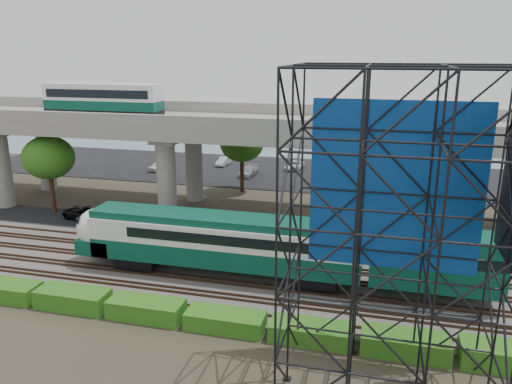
# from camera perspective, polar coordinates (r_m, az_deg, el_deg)

# --- Properties ---
(ground) EXTENTS (140.00, 140.00, 0.00)m
(ground) POSITION_cam_1_polar(r_m,az_deg,el_deg) (33.95, -2.91, -11.44)
(ground) COLOR #474233
(ground) RESTS_ON ground
(ballast_bed) EXTENTS (90.00, 12.00, 0.20)m
(ballast_bed) POSITION_cam_1_polar(r_m,az_deg,el_deg) (35.62, -1.95, -9.87)
(ballast_bed) COLOR slate
(ballast_bed) RESTS_ON ground
(service_road) EXTENTS (90.00, 5.00, 0.08)m
(service_road) POSITION_cam_1_polar(r_m,az_deg,el_deg) (43.19, 1.20, -5.18)
(service_road) COLOR black
(service_road) RESTS_ON ground
(parking_lot) EXTENTS (90.00, 18.00, 0.08)m
(parking_lot) POSITION_cam_1_polar(r_m,az_deg,el_deg) (65.29, 5.89, 2.07)
(parking_lot) COLOR black
(parking_lot) RESTS_ON ground
(harbor_water) EXTENTS (140.00, 40.00, 0.03)m
(harbor_water) POSITION_cam_1_polar(r_m,az_deg,el_deg) (86.66, 8.08, 5.43)
(harbor_water) COLOR slate
(harbor_water) RESTS_ON ground
(rail_tracks) EXTENTS (90.00, 9.52, 0.16)m
(rail_tracks) POSITION_cam_1_polar(r_m,az_deg,el_deg) (35.54, -1.95, -9.61)
(rail_tracks) COLOR #472D1E
(rail_tracks) RESTS_ON ballast_bed
(commuter_train) EXTENTS (29.30, 3.06, 4.30)m
(commuter_train) POSITION_cam_1_polar(r_m,az_deg,el_deg) (34.25, -0.41, -5.86)
(commuter_train) COLOR black
(commuter_train) RESTS_ON rail_tracks
(overpass) EXTENTS (80.00, 12.00, 12.40)m
(overpass) POSITION_cam_1_polar(r_m,az_deg,el_deg) (46.54, 1.22, 6.81)
(overpass) COLOR #9E9B93
(overpass) RESTS_ON ground
(scaffold_tower) EXTENTS (9.36, 6.36, 15.00)m
(scaffold_tower) POSITION_cam_1_polar(r_m,az_deg,el_deg) (22.33, 15.44, -6.02)
(scaffold_tower) COLOR black
(scaffold_tower) RESTS_ON ground
(hedge_strip) EXTENTS (34.60, 1.80, 1.20)m
(hedge_strip) POSITION_cam_1_polar(r_m,az_deg,el_deg) (29.83, -3.52, -14.38)
(hedge_strip) COLOR #2E6316
(hedge_strip) RESTS_ON ground
(trees) EXTENTS (40.94, 16.94, 7.69)m
(trees) POSITION_cam_1_polar(r_m,az_deg,el_deg) (48.04, -2.66, 3.87)
(trees) COLOR #382314
(trees) RESTS_ON ground
(suv) EXTENTS (4.97, 3.14, 1.28)m
(suv) POSITION_cam_1_polar(r_m,az_deg,el_deg) (49.82, -18.79, -2.32)
(suv) COLOR black
(suv) RESTS_ON service_road
(parked_cars) EXTENTS (38.41, 9.25, 1.21)m
(parked_cars) POSITION_cam_1_polar(r_m,az_deg,el_deg) (64.58, 6.29, 2.47)
(parked_cars) COLOR silver
(parked_cars) RESTS_ON parking_lot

